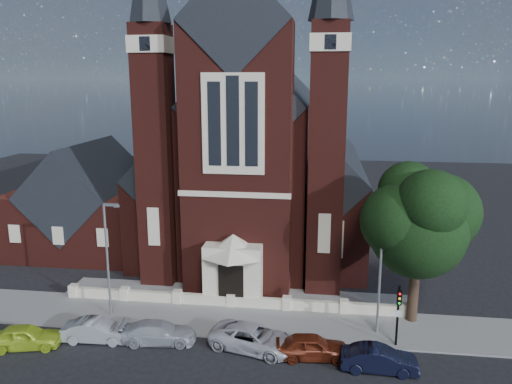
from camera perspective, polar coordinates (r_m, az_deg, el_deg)
ground at (r=44.63m, az=-0.85°, el=-8.30°), size 120.00×120.00×0.00m
pavement_strip at (r=35.18m, az=-3.44°, el=-14.41°), size 60.00×5.00×0.12m
forecourt_paving at (r=38.72m, az=-2.29°, el=-11.73°), size 26.00×3.00×0.14m
forecourt_wall at (r=36.94m, az=-2.84°, el=-13.00°), size 24.00×0.40×0.90m
church at (r=50.13m, az=0.45°, el=3.76°), size 20.01×34.90×29.20m
parish_hall at (r=50.87m, az=-18.48°, el=-1.58°), size 12.00×12.20×10.24m
street_tree at (r=33.79m, az=18.32°, el=-3.51°), size 6.40×6.60×10.70m
street_lamp_left at (r=35.22m, az=-16.53°, el=-6.76°), size 1.16×0.22×8.09m
street_lamp_right at (r=32.53m, az=14.19°, el=-8.26°), size 1.16×0.22×8.09m
traffic_signal at (r=32.00m, az=15.96°, el=-12.66°), size 0.28×0.42×4.00m
car_lime_van at (r=34.63m, az=-24.88°, el=-14.77°), size 4.56×2.67×1.46m
car_silver_a at (r=33.86m, az=-17.73°, el=-14.85°), size 4.35×1.76×1.41m
car_silver_b at (r=32.78m, az=-11.08°, el=-15.47°), size 4.85×2.44×1.35m
car_white_suv at (r=31.47m, az=-0.30°, el=-16.35°), size 5.83×3.76×1.49m
car_dark_red at (r=30.81m, az=6.42°, el=-17.15°), size 4.46×2.19×1.47m
car_navy at (r=30.31m, az=13.91°, el=-18.06°), size 4.34×1.59×1.42m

